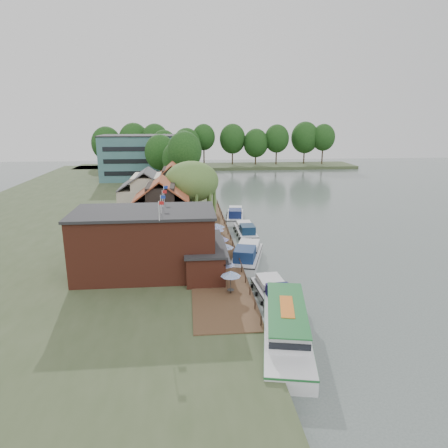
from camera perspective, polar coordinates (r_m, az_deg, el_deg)
name	(u,v)px	position (r m, az deg, el deg)	size (l,w,h in m)	color
ground	(283,273)	(48.66, 8.44, -6.92)	(260.00, 260.00, 0.00)	#4E5A56
land_bank	(92,209)	(82.86, -18.32, 2.05)	(50.00, 140.00, 1.00)	#384728
quay_deck	(211,241)	(56.48, -1.83, -2.49)	(6.00, 50.00, 0.10)	#47301E
quay_rail	(230,237)	(57.04, 0.84, -1.83)	(0.20, 49.00, 1.00)	black
pub	(163,242)	(44.91, -8.66, -2.51)	(20.00, 11.00, 7.30)	maroon
hotel_block	(148,157)	(114.79, -10.85, 9.35)	(25.40, 12.40, 12.30)	#38666B
cottage_a	(162,207)	(59.29, -8.88, 2.39)	(8.60, 7.60, 8.50)	black
cottage_b	(147,195)	(69.30, -10.89, 4.13)	(9.60, 8.60, 8.50)	beige
cottage_c	(173,186)	(77.87, -7.35, 5.47)	(7.60, 7.60, 8.50)	black
willow	(192,194)	(63.88, -4.62, 4.32)	(8.60, 8.60, 10.43)	#476B2D
umbrella_0	(231,282)	(39.82, 0.96, -8.30)	(2.03, 2.03, 2.38)	#1C489B
umbrella_1	(224,270)	(42.66, -0.06, -6.66)	(2.35, 2.35, 2.38)	#1C369A
umbrella_2	(216,258)	(46.44, -1.21, -4.81)	(1.97, 1.97, 2.38)	#1B4999
umbrella_3	(224,253)	(48.05, 0.02, -4.12)	(2.31, 2.31, 2.38)	navy
umbrella_4	(219,245)	(51.03, -0.66, -2.96)	(2.46, 2.46, 2.38)	navy
umbrella_5	(217,235)	(55.16, -1.02, -1.57)	(2.04, 2.04, 2.38)	#1C359A
umbrella_6	(216,231)	(56.88, -1.08, -1.05)	(2.42, 2.42, 2.38)	#1A3D93
cruiser_0	(275,292)	(40.57, 7.27, -9.62)	(3.24, 10.03, 2.44)	silver
cruiser_1	(247,253)	(50.87, 3.30, -4.19)	(3.49, 10.78, 2.65)	silver
cruiser_2	(246,229)	(62.25, 3.11, -0.76)	(3.03, 9.37, 2.25)	white
cruiser_3	(235,214)	(71.73, 1.62, 1.47)	(3.24, 10.02, 2.43)	white
tour_boat	(287,326)	(34.19, 8.93, -14.19)	(3.83, 13.57, 2.96)	silver
swan	(295,323)	(37.41, 10.07, -13.70)	(0.44, 0.44, 0.44)	white
bank_tree_0	(185,165)	(87.03, -5.60, 8.42)	(7.33, 7.33, 14.21)	#143811
bank_tree_1	(178,167)	(94.37, -6.56, 8.15)	(7.34, 7.34, 11.71)	#143811
bank_tree_2	(161,161)	(101.96, -9.06, 8.92)	(7.65, 7.65, 12.96)	#143811
bank_tree_3	(160,158)	(121.27, -9.07, 9.36)	(7.29, 7.29, 10.78)	#143811
bank_tree_4	(185,151)	(129.18, -5.65, 10.29)	(6.83, 6.83, 12.95)	#143811
bank_tree_5	(164,149)	(137.79, -8.54, 10.50)	(8.65, 8.65, 12.94)	#143811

